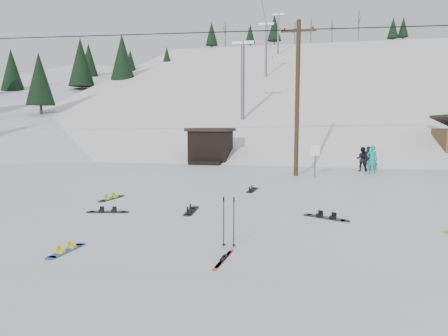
# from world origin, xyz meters

# --- Properties ---
(ground) EXTENTS (200.00, 200.00, 0.00)m
(ground) POSITION_xyz_m (0.00, 0.00, 0.00)
(ground) COLOR silver
(ground) RESTS_ON ground
(ski_slope) EXTENTS (60.00, 85.24, 65.97)m
(ski_slope) POSITION_xyz_m (0.00, 55.00, -12.00)
(ski_slope) COLOR white
(ski_slope) RESTS_ON ground
(ridge_left) EXTENTS (47.54, 95.03, 58.38)m
(ridge_left) POSITION_xyz_m (-36.00, 48.00, -11.00)
(ridge_left) COLOR silver
(ridge_left) RESTS_ON ground
(treeline_left) EXTENTS (20.00, 64.00, 10.00)m
(treeline_left) POSITION_xyz_m (-34.00, 40.00, 0.00)
(treeline_left) COLOR black
(treeline_left) RESTS_ON ground
(treeline_crest) EXTENTS (50.00, 6.00, 10.00)m
(treeline_crest) POSITION_xyz_m (0.00, 86.00, 0.00)
(treeline_crest) COLOR black
(treeline_crest) RESTS_ON ski_slope
(utility_pole) EXTENTS (2.00, 0.26, 9.00)m
(utility_pole) POSITION_xyz_m (2.00, 14.00, 4.68)
(utility_pole) COLOR #3A2819
(utility_pole) RESTS_ON ground
(trail_sign) EXTENTS (0.50, 0.09, 1.85)m
(trail_sign) POSITION_xyz_m (3.10, 13.58, 1.27)
(trail_sign) COLOR #595B60
(trail_sign) RESTS_ON ground
(lift_hut) EXTENTS (3.40, 4.10, 2.75)m
(lift_hut) POSITION_xyz_m (-5.00, 20.94, 1.36)
(lift_hut) COLOR black
(lift_hut) RESTS_ON ground
(lift_tower_near) EXTENTS (2.20, 0.36, 8.00)m
(lift_tower_near) POSITION_xyz_m (-4.00, 30.00, 7.86)
(lift_tower_near) COLOR #595B60
(lift_tower_near) RESTS_ON ski_slope
(lift_tower_mid) EXTENTS (2.20, 0.36, 8.00)m
(lift_tower_mid) POSITION_xyz_m (-4.00, 50.00, 14.36)
(lift_tower_mid) COLOR #595B60
(lift_tower_mid) RESTS_ON ski_slope
(lift_tower_far) EXTENTS (2.20, 0.36, 8.00)m
(lift_tower_far) POSITION_xyz_m (-4.00, 70.00, 20.86)
(lift_tower_far) COLOR #595B60
(lift_tower_far) RESTS_ON ski_slope
(hero_snowboard) EXTENTS (0.33, 1.33, 0.09)m
(hero_snowboard) POSITION_xyz_m (-2.86, -1.63, 0.02)
(hero_snowboard) COLOR blue
(hero_snowboard) RESTS_ON ground
(hero_skis) EXTENTS (0.19, 1.46, 0.08)m
(hero_skis) POSITION_xyz_m (1.00, -1.40, 0.02)
(hero_skis) COLOR red
(hero_skis) RESTS_ON ground
(ski_poles) EXTENTS (0.35, 0.09, 1.28)m
(ski_poles) POSITION_xyz_m (0.92, -0.45, 0.65)
(ski_poles) COLOR black
(ski_poles) RESTS_ON ground
(board_scatter_a) EXTENTS (1.48, 0.53, 0.11)m
(board_scatter_a) POSITION_xyz_m (-4.02, 2.51, 0.03)
(board_scatter_a) COLOR black
(board_scatter_a) RESTS_ON ground
(board_scatter_b) EXTENTS (0.42, 1.60, 0.11)m
(board_scatter_b) POSITION_xyz_m (-1.21, 3.29, 0.03)
(board_scatter_b) COLOR black
(board_scatter_b) RESTS_ON ground
(board_scatter_c) EXTENTS (0.50, 1.59, 0.11)m
(board_scatter_c) POSITION_xyz_m (-5.12, 4.84, 0.03)
(board_scatter_c) COLOR black
(board_scatter_c) RESTS_ON ground
(board_scatter_d) EXTENTS (1.47, 0.91, 0.11)m
(board_scatter_d) POSITION_xyz_m (3.41, 3.26, 0.03)
(board_scatter_d) COLOR black
(board_scatter_d) RESTS_ON ground
(board_scatter_f) EXTENTS (0.39, 1.58, 0.11)m
(board_scatter_f) POSITION_xyz_m (0.25, 8.16, 0.03)
(board_scatter_f) COLOR black
(board_scatter_f) RESTS_ON ground
(skier_teal) EXTENTS (0.68, 0.48, 1.77)m
(skier_teal) POSITION_xyz_m (6.54, 15.86, 0.88)
(skier_teal) COLOR #0D887C
(skier_teal) RESTS_ON ground
(skier_dark) EXTENTS (0.92, 0.80, 1.59)m
(skier_dark) POSITION_xyz_m (6.12, 17.21, 0.79)
(skier_dark) COLOR black
(skier_dark) RESTS_ON ground
(skier_navy) EXTENTS (1.01, 0.75, 1.60)m
(skier_navy) POSITION_xyz_m (6.59, 17.97, 0.80)
(skier_navy) COLOR #1A2741
(skier_navy) RESTS_ON ground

